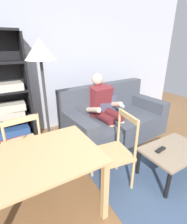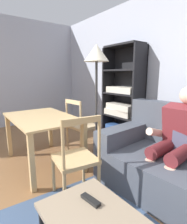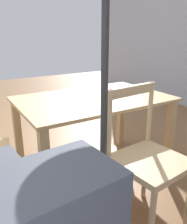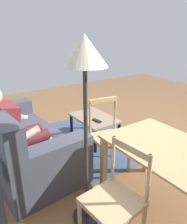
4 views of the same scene
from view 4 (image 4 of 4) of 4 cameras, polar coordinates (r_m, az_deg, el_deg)
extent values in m
plane|color=brown|center=(3.56, 14.50, -9.83)|extent=(8.87, 8.87, 0.00)
cube|color=#474C56|center=(3.25, -17.73, -9.14)|extent=(1.98, 1.11, 0.42)
cube|color=#474C56|center=(2.42, -11.00, -10.72)|extent=(0.31, 0.98, 0.22)
cube|color=#474C56|center=(3.85, -22.92, 0.25)|extent=(0.31, 0.98, 0.22)
cube|color=#50516B|center=(2.96, -22.09, -4.24)|extent=(0.41, 0.19, 0.36)
cube|color=maroon|center=(2.80, -22.19, -3.57)|extent=(0.42, 0.35, 0.59)
cylinder|color=maroon|center=(2.87, -15.75, -6.70)|extent=(0.18, 0.45, 0.15)
cylinder|color=beige|center=(3.08, -11.45, -10.23)|extent=(0.11, 0.11, 0.42)
cube|color=black|center=(3.20, -9.94, -12.42)|extent=(0.12, 0.25, 0.08)
cylinder|color=maroon|center=(3.05, -17.43, -5.13)|extent=(0.18, 0.45, 0.15)
cylinder|color=beige|center=(3.25, -13.29, -8.58)|extent=(0.11, 0.11, 0.42)
cube|color=black|center=(3.37, -11.81, -10.73)|extent=(0.12, 0.25, 0.08)
cylinder|color=beige|center=(2.65, -17.16, -6.04)|extent=(0.12, 0.36, 0.19)
cylinder|color=beige|center=(3.09, -20.73, -2.58)|extent=(0.12, 0.36, 0.19)
cube|color=white|center=(3.12, -18.07, -1.21)|extent=(0.05, 0.16, 0.08)
cube|color=gray|center=(3.64, 0.18, -1.51)|extent=(0.82, 0.55, 0.03)
cylinder|color=black|center=(3.59, 6.63, -5.56)|extent=(0.05, 0.05, 0.38)
cylinder|color=black|center=(4.12, -0.07, -1.79)|extent=(0.05, 0.05, 0.38)
cylinder|color=black|center=(3.34, 0.47, -7.62)|extent=(0.05, 0.05, 0.38)
cylinder|color=black|center=(3.90, -5.75, -3.28)|extent=(0.05, 0.05, 0.38)
cube|color=black|center=(3.46, 0.90, -2.26)|extent=(0.18, 0.07, 0.02)
cube|color=tan|center=(2.21, 19.64, -9.30)|extent=(1.25, 0.81, 0.02)
cube|color=tan|center=(2.94, 13.97, -8.91)|extent=(0.06, 0.06, 0.71)
cube|color=tan|center=(2.52, 2.67, -13.77)|extent=(0.06, 0.06, 0.71)
cube|color=#D1B27F|center=(1.92, 4.86, -22.37)|extent=(0.46, 0.46, 0.04)
cylinder|color=#D1B27F|center=(2.10, -3.57, -26.64)|extent=(0.04, 0.04, 0.47)
cylinder|color=#D1B27F|center=(2.28, 4.70, -22.03)|extent=(0.04, 0.04, 0.47)
cylinder|color=#D1B27F|center=(1.99, 5.11, -12.19)|extent=(0.03, 0.03, 0.46)
cylinder|color=#D1B27F|center=(1.80, 14.09, -16.98)|extent=(0.03, 0.03, 0.46)
cube|color=#D1B27F|center=(1.78, 9.70, -9.25)|extent=(0.38, 0.07, 0.06)
cube|color=tan|center=(2.90, 4.17, -6.83)|extent=(0.47, 0.47, 0.04)
cylinder|color=tan|center=(2.79, 2.60, -13.28)|extent=(0.04, 0.04, 0.44)
cylinder|color=tan|center=(2.96, 9.19, -11.28)|extent=(0.04, 0.04, 0.44)
cylinder|color=tan|center=(3.07, -0.86, -9.70)|extent=(0.04, 0.04, 0.44)
cylinder|color=tan|center=(3.23, 5.30, -8.13)|extent=(0.04, 0.04, 0.44)
cylinder|color=tan|center=(2.86, -0.91, -1.62)|extent=(0.03, 0.03, 0.50)
cylinder|color=tan|center=(3.03, 5.59, -0.39)|extent=(0.03, 0.03, 0.50)
cube|color=tan|center=(2.87, 2.50, 3.07)|extent=(0.09, 0.38, 0.06)
cube|color=#3D5170|center=(3.81, 0.17, -6.90)|extent=(2.07, 1.50, 0.01)
cylinder|color=black|center=(2.45, -1.71, -25.35)|extent=(0.28, 0.28, 0.03)
cylinder|color=#333333|center=(1.98, -1.95, -10.40)|extent=(0.04, 0.04, 1.51)
cone|color=beige|center=(1.70, -2.32, 15.71)|extent=(0.36, 0.36, 0.24)
camera|label=1|loc=(3.12, 40.11, 14.61)|focal=27.15mm
camera|label=2|loc=(4.36, 1.03, 14.87)|focal=28.69mm
camera|label=3|loc=(2.12, -33.87, 2.65)|focal=37.58mm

